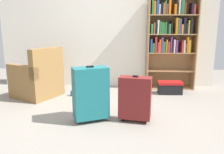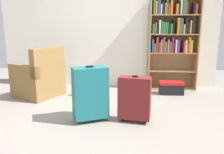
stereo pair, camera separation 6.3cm
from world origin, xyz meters
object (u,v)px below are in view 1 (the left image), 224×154
(storage_box, at_px, (170,87))
(suitcase_dark_red, at_px, (135,98))
(bookshelf, at_px, (170,36))
(mug, at_px, (73,93))
(suitcase_teal, at_px, (91,93))
(armchair, at_px, (38,80))

(storage_box, height_order, suitcase_dark_red, suitcase_dark_red)
(bookshelf, xyz_separation_m, mug, (-1.89, -0.62, -1.03))
(bookshelf, distance_m, suitcase_teal, 2.34)
(storage_box, bearing_deg, bookshelf, 83.19)
(mug, bearing_deg, armchair, -175.52)
(bookshelf, bearing_deg, suitcase_dark_red, -114.91)
(bookshelf, bearing_deg, armchair, -164.94)
(mug, bearing_deg, storage_box, 6.20)
(mug, bearing_deg, bookshelf, 18.32)
(armchair, height_order, suitcase_dark_red, armchair)
(armchair, relative_size, mug, 7.89)
(armchair, height_order, suitcase_teal, armchair)
(suitcase_dark_red, bearing_deg, suitcase_teal, -179.88)
(suitcase_teal, bearing_deg, bookshelf, 51.32)
(mug, height_order, suitcase_teal, suitcase_teal)
(armchair, height_order, storage_box, armchair)
(storage_box, height_order, suitcase_teal, suitcase_teal)
(bookshelf, distance_m, mug, 2.24)
(storage_box, bearing_deg, mug, -173.80)
(armchair, xyz_separation_m, suitcase_dark_red, (1.69, -1.08, 0.01))
(bookshelf, xyz_separation_m, suitcase_teal, (-1.40, -1.75, -0.69))
(storage_box, bearing_deg, suitcase_dark_red, -119.92)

